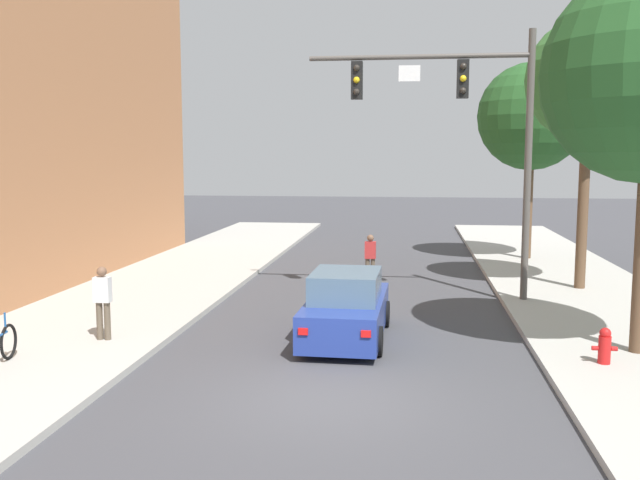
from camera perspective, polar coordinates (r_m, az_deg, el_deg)
The scene contains 8 objects.
ground_plane at distance 12.52m, azimuth 0.69°, elevation -12.79°, with size 120.00×120.00×0.00m, color #424247.
traffic_signal_mast at distance 20.24m, azimuth 11.76°, elevation 9.90°, with size 6.24×0.38×7.50m.
car_lead_blue at distance 16.17m, azimuth 2.15°, elevation -5.59°, with size 1.91×4.28×1.60m.
pedestrian_sidewalk_left_walker at distance 16.23m, azimuth -17.27°, elevation -4.63°, with size 0.36×0.22×1.64m.
pedestrian_crossing_road at distance 23.05m, azimuth 4.11°, elevation -1.36°, with size 0.36×0.22×1.64m.
fire_hydrant at distance 14.96m, azimuth 22.16°, elevation -7.98°, with size 0.48×0.24×0.72m.
street_tree_second at distance 22.86m, azimuth 21.03°, elevation 12.05°, with size 3.73×3.73×8.20m.
street_tree_third at distance 28.86m, azimuth 16.84°, elevation 9.56°, with size 4.17×4.17×7.66m.
Camera 1 is at (1.37, -11.70, 4.22)m, focal length 39.31 mm.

